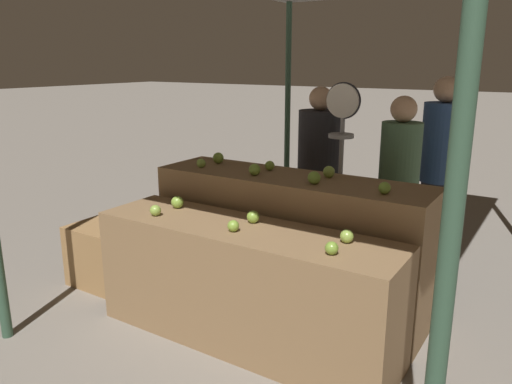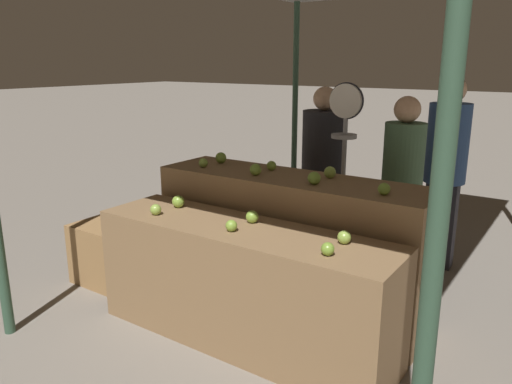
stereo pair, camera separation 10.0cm
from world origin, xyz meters
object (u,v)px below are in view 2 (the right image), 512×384
Objects in this scene: produce_scale at (344,140)px; person_customer_right at (446,160)px; person_customer_left at (323,163)px; wooden_crate_side at (111,251)px; person_vendor_at_scale at (402,180)px.

produce_scale is 0.98× the size of person_customer_right.
person_customer_right reaches higher than person_customer_left.
produce_scale is at bearing 108.92° from person_customer_left.
wooden_crate_side is (-1.60, -1.05, -0.95)m from produce_scale.
person_customer_left is 3.15× the size of wooden_crate_side.
person_customer_right is (0.18, 0.60, 0.08)m from person_vendor_at_scale.
wooden_crate_side is at bearing -146.55° from produce_scale.
produce_scale is 0.55m from person_vendor_at_scale.
person_vendor_at_scale is at bearing 142.04° from person_customer_left.
person_customer_right is at bearing -82.60° from person_vendor_at_scale.
person_customer_left is at bearing 134.39° from produce_scale.
produce_scale reaches higher than person_vendor_at_scale.
person_customer_right reaches higher than person_vendor_at_scale.
person_customer_left is at bearing 22.08° from person_customer_right.
produce_scale is 2.13m from wooden_crate_side.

